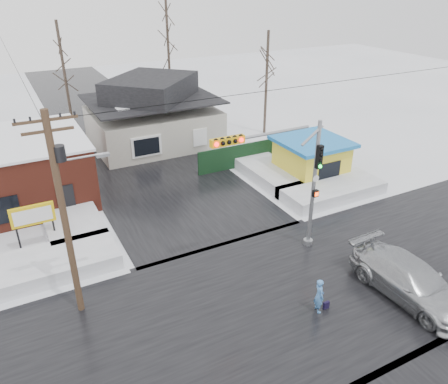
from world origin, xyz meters
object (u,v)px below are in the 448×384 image
utility_pole (64,207)px  car (410,280)px  marquee_sign (33,216)px  kiosk (311,159)px  traffic_signal (290,174)px  pedestrian (319,296)px

utility_pole → car: (13.34, -6.02, -4.25)m
marquee_sign → car: bearing=-39.8°
kiosk → car: 13.18m
car → marquee_sign: bearing=138.2°
kiosk → car: (-4.09, -12.52, -0.60)m
utility_pole → kiosk: size_ratio=1.96×
utility_pole → kiosk: (17.43, 6.49, -3.65)m
marquee_sign → kiosk: bearing=1.6°
traffic_signal → kiosk: bearing=44.8°
utility_pole → car: utility_pole is taller
traffic_signal → marquee_sign: 13.42m
marquee_sign → pedestrian: bearing=-47.1°
traffic_signal → marquee_sign: size_ratio=2.75×
traffic_signal → pedestrian: bearing=-106.5°
marquee_sign → pedestrian: (10.14, -10.92, -1.10)m
pedestrian → kiosk: bearing=-21.6°
car → kiosk: bearing=69.9°
utility_pole → traffic_signal: bearing=-2.9°
marquee_sign → kiosk: size_ratio=0.55×
traffic_signal → utility_pole: utility_pole is taller
marquee_sign → pedestrian: size_ratio=1.55×
kiosk → utility_pole: bearing=-159.6°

